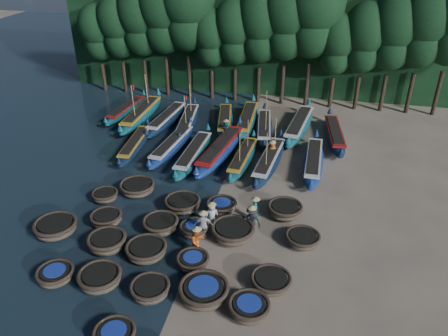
% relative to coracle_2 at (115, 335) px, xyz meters
% --- Properties ---
extents(ground, '(120.00, 120.00, 0.00)m').
position_rel_coracle_2_xyz_m(ground, '(1.71, 9.17, -0.39)').
color(ground, gray).
rests_on(ground, ground).
extents(foliage_wall, '(40.00, 3.00, 10.00)m').
position_rel_coracle_2_xyz_m(foliage_wall, '(1.71, 32.67, 4.61)').
color(foliage_wall, black).
rests_on(foliage_wall, ground).
extents(coracle_2, '(2.10, 2.10, 0.67)m').
position_rel_coracle_2_xyz_m(coracle_2, '(0.00, 0.00, 0.00)').
color(coracle_2, brown).
rests_on(coracle_2, ground).
extents(coracle_5, '(2.24, 2.24, 0.68)m').
position_rel_coracle_2_xyz_m(coracle_5, '(-4.33, 2.73, 0.00)').
color(coracle_5, brown).
rests_on(coracle_5, ground).
extents(coracle_6, '(2.23, 2.23, 0.80)m').
position_rel_coracle_2_xyz_m(coracle_6, '(-2.06, 2.90, 0.07)').
color(coracle_6, brown).
rests_on(coracle_6, ground).
extents(coracle_7, '(1.99, 1.99, 0.71)m').
position_rel_coracle_2_xyz_m(coracle_7, '(0.53, 2.76, 0.01)').
color(coracle_7, brown).
rests_on(coracle_7, ground).
extents(coracle_8, '(2.63, 2.63, 0.83)m').
position_rel_coracle_2_xyz_m(coracle_8, '(3.04, 3.08, 0.09)').
color(coracle_8, brown).
rests_on(coracle_8, ground).
extents(coracle_9, '(2.05, 2.05, 0.76)m').
position_rel_coracle_2_xyz_m(coracle_9, '(5.24, 2.57, 0.05)').
color(coracle_9, brown).
rests_on(coracle_9, ground).
extents(coracle_10, '(2.44, 2.44, 0.81)m').
position_rel_coracle_2_xyz_m(coracle_10, '(-6.29, 6.10, 0.07)').
color(coracle_10, brown).
rests_on(coracle_10, ground).
extents(coracle_11, '(2.32, 2.32, 0.85)m').
position_rel_coracle_2_xyz_m(coracle_11, '(-2.89, 5.45, 0.10)').
color(coracle_11, brown).
rests_on(coracle_11, ground).
extents(coracle_12, '(2.29, 2.29, 0.76)m').
position_rel_coracle_2_xyz_m(coracle_12, '(-0.63, 5.33, 0.04)').
color(coracle_12, brown).
rests_on(coracle_12, ground).
extents(coracle_13, '(2.01, 2.01, 0.68)m').
position_rel_coracle_2_xyz_m(coracle_13, '(1.96, 5.07, 0.00)').
color(coracle_13, brown).
rests_on(coracle_13, ground).
extents(coracle_14, '(2.33, 2.33, 0.65)m').
position_rel_coracle_2_xyz_m(coracle_14, '(6.00, 4.49, -0.02)').
color(coracle_14, brown).
rests_on(coracle_14, ground).
extents(coracle_15, '(2.14, 2.14, 0.72)m').
position_rel_coracle_2_xyz_m(coracle_15, '(-3.91, 7.51, 0.02)').
color(coracle_15, brown).
rests_on(coracle_15, ground).
extents(coracle_16, '(2.27, 2.27, 0.80)m').
position_rel_coracle_2_xyz_m(coracle_16, '(-0.63, 7.57, 0.07)').
color(coracle_16, brown).
rests_on(coracle_16, ground).
extents(coracle_17, '(1.70, 1.70, 0.68)m').
position_rel_coracle_2_xyz_m(coracle_17, '(1.33, 7.64, 0.01)').
color(coracle_17, brown).
rests_on(coracle_17, ground).
extents(coracle_18, '(2.88, 2.88, 0.84)m').
position_rel_coracle_2_xyz_m(coracle_18, '(3.49, 7.75, 0.09)').
color(coracle_18, brown).
rests_on(coracle_18, ground).
extents(coracle_19, '(2.34, 2.34, 0.66)m').
position_rel_coracle_2_xyz_m(coracle_19, '(7.31, 8.05, -0.01)').
color(coracle_19, brown).
rests_on(coracle_19, ground).
extents(coracle_20, '(1.66, 1.66, 0.64)m').
position_rel_coracle_2_xyz_m(coracle_20, '(-5.10, 9.81, -0.03)').
color(coracle_20, brown).
rests_on(coracle_20, ground).
extents(coracle_21, '(2.54, 2.54, 0.77)m').
position_rel_coracle_2_xyz_m(coracle_21, '(-3.43, 11.03, 0.05)').
color(coracle_21, brown).
rests_on(coracle_21, ground).
extents(coracle_22, '(2.72, 2.72, 0.78)m').
position_rel_coracle_2_xyz_m(coracle_22, '(-0.03, 9.86, 0.05)').
color(coracle_22, brown).
rests_on(coracle_22, ground).
extents(coracle_23, '(2.28, 2.28, 0.70)m').
position_rel_coracle_2_xyz_m(coracle_23, '(2.35, 10.16, 0.01)').
color(coracle_23, brown).
rests_on(coracle_23, ground).
extents(coracle_24, '(2.60, 2.60, 0.80)m').
position_rel_coracle_2_xyz_m(coracle_24, '(6.13, 10.48, 0.07)').
color(coracle_24, brown).
rests_on(coracle_24, ground).
extents(long_boat_2, '(1.77, 7.26, 1.28)m').
position_rel_coracle_2_xyz_m(long_boat_2, '(-5.89, 16.75, 0.10)').
color(long_boat_2, '#0E1D33').
rests_on(long_boat_2, ground).
extents(long_boat_3, '(2.25, 7.88, 1.39)m').
position_rel_coracle_2_xyz_m(long_boat_3, '(-3.05, 17.12, 0.14)').
color(long_boat_3, navy).
rests_on(long_boat_3, ground).
extents(long_boat_4, '(1.74, 8.09, 1.42)m').
position_rel_coracle_2_xyz_m(long_boat_4, '(-1.07, 16.11, 0.15)').
color(long_boat_4, '#10605D').
rests_on(long_boat_4, ground).
extents(long_boat_5, '(2.98, 9.04, 1.61)m').
position_rel_coracle_2_xyz_m(long_boat_5, '(0.75, 17.02, 0.22)').
color(long_boat_5, navy).
rests_on(long_boat_5, ground).
extents(long_boat_6, '(1.78, 7.26, 3.09)m').
position_rel_coracle_2_xyz_m(long_boat_6, '(2.57, 16.32, 0.10)').
color(long_boat_6, '#10605D').
rests_on(long_boat_6, ground).
extents(long_boat_7, '(2.26, 8.01, 3.42)m').
position_rel_coracle_2_xyz_m(long_boat_7, '(4.49, 16.19, 0.15)').
color(long_boat_7, '#0E1D33').
rests_on(long_boat_7, ground).
extents(long_boat_8, '(1.52, 7.96, 1.40)m').
position_rel_coracle_2_xyz_m(long_boat_8, '(7.58, 16.79, 0.14)').
color(long_boat_8, navy).
rests_on(long_boat_8, ground).
extents(long_boat_9, '(2.03, 7.31, 1.29)m').
position_rel_coracle_2_xyz_m(long_boat_9, '(-9.38, 23.26, 0.10)').
color(long_boat_9, '#10605D').
rests_on(long_boat_9, ground).
extents(long_boat_10, '(1.74, 9.03, 3.84)m').
position_rel_coracle_2_xyz_m(long_boat_10, '(-7.53, 22.32, 0.22)').
color(long_boat_10, '#10605D').
rests_on(long_boat_10, ground).
extents(long_boat_11, '(2.19, 8.16, 1.44)m').
position_rel_coracle_2_xyz_m(long_boat_11, '(-5.06, 21.92, 0.16)').
color(long_boat_11, '#0E1D33').
rests_on(long_boat_11, ground).
extents(long_boat_12, '(2.30, 7.99, 3.42)m').
position_rel_coracle_2_xyz_m(long_boat_12, '(-3.15, 21.78, 0.15)').
color(long_boat_12, '#0E1D33').
rests_on(long_boat_12, ground).
extents(long_boat_13, '(2.60, 7.64, 1.36)m').
position_rel_coracle_2_xyz_m(long_boat_13, '(-0.09, 22.67, 0.13)').
color(long_boat_13, '#10605D').
rests_on(long_boat_13, ground).
extents(long_boat_14, '(1.72, 8.49, 1.49)m').
position_rel_coracle_2_xyz_m(long_boat_14, '(1.78, 23.11, 0.18)').
color(long_boat_14, '#10605D').
rests_on(long_boat_14, ground).
extents(long_boat_15, '(2.29, 7.85, 3.36)m').
position_rel_coracle_2_xyz_m(long_boat_15, '(3.40, 21.86, 0.14)').
color(long_boat_15, '#0E1D33').
rests_on(long_boat_15, ground).
extents(long_boat_16, '(2.77, 8.91, 1.58)m').
position_rel_coracle_2_xyz_m(long_boat_16, '(6.19, 22.79, 0.21)').
color(long_boat_16, '#10605D').
rests_on(long_boat_16, ground).
extents(long_boat_17, '(2.25, 7.97, 1.41)m').
position_rel_coracle_2_xyz_m(long_boat_17, '(9.07, 21.69, 0.15)').
color(long_boat_17, '#0E1D33').
rests_on(long_boat_17, ground).
extents(fisherman_0, '(0.92, 0.83, 1.78)m').
position_rel_coracle_2_xyz_m(fisherman_0, '(2.12, 8.60, 0.47)').
color(fisherman_0, silver).
rests_on(fisherman_0, ground).
extents(fisherman_1, '(0.53, 0.67, 1.81)m').
position_rel_coracle_2_xyz_m(fisherman_1, '(4.46, 9.60, 0.52)').
color(fisherman_1, '#18655F').
rests_on(fisherman_1, ground).
extents(fisherman_2, '(1.04, 1.04, 1.90)m').
position_rel_coracle_2_xyz_m(fisherman_2, '(1.94, 6.08, 0.51)').
color(fisherman_2, '#C9581A').
rests_on(fisherman_2, ground).
extents(fisherman_3, '(1.29, 0.98, 1.97)m').
position_rel_coracle_2_xyz_m(fisherman_3, '(4.43, 8.45, 0.53)').
color(fisherman_3, black).
rests_on(fisherman_3, ground).
extents(fisherman_4, '(1.08, 0.60, 1.94)m').
position_rel_coracle_2_xyz_m(fisherman_4, '(1.91, 7.47, 0.54)').
color(fisherman_4, silver).
rests_on(fisherman_4, ground).
extents(fisherman_5, '(1.63, 0.72, 1.89)m').
position_rel_coracle_2_xyz_m(fisherman_5, '(0.56, 20.06, 0.49)').
color(fisherman_5, '#18655F').
rests_on(fisherman_5, ground).
extents(fisherman_6, '(0.80, 0.55, 1.76)m').
position_rel_coracle_2_xyz_m(fisherman_6, '(4.57, 17.27, 0.46)').
color(fisherman_6, '#C9581A').
rests_on(fisherman_6, ground).
extents(tree_0, '(3.68, 3.68, 8.68)m').
position_rel_coracle_2_xyz_m(tree_0, '(-14.29, 29.17, 5.58)').
color(tree_0, black).
rests_on(tree_0, ground).
extents(tree_1, '(4.09, 4.09, 9.65)m').
position_rel_coracle_2_xyz_m(tree_1, '(-11.99, 29.17, 6.26)').
color(tree_1, black).
rests_on(tree_1, ground).
extents(tree_2, '(4.51, 4.51, 10.63)m').
position_rel_coracle_2_xyz_m(tree_2, '(-9.69, 29.17, 6.93)').
color(tree_2, black).
rests_on(tree_2, ground).
extents(tree_3, '(4.92, 4.92, 11.60)m').
position_rel_coracle_2_xyz_m(tree_3, '(-7.39, 29.17, 7.61)').
color(tree_3, black).
rests_on(tree_3, ground).
extents(tree_4, '(5.34, 5.34, 12.58)m').
position_rel_coracle_2_xyz_m(tree_4, '(-5.09, 29.17, 8.28)').
color(tree_4, black).
rests_on(tree_4, ground).
extents(tree_5, '(3.68, 3.68, 8.68)m').
position_rel_coracle_2_xyz_m(tree_5, '(-2.79, 29.17, 5.58)').
color(tree_5, black).
rests_on(tree_5, ground).
extents(tree_6, '(4.09, 4.09, 9.65)m').
position_rel_coracle_2_xyz_m(tree_6, '(-0.49, 29.17, 6.26)').
color(tree_6, black).
rests_on(tree_6, ground).
extents(tree_7, '(4.51, 4.51, 10.63)m').
position_rel_coracle_2_xyz_m(tree_7, '(1.81, 29.17, 6.93)').
color(tree_7, black).
rests_on(tree_7, ground).
extents(tree_8, '(4.92, 4.92, 11.60)m').
position_rel_coracle_2_xyz_m(tree_8, '(4.11, 29.17, 7.61)').
color(tree_8, black).
rests_on(tree_8, ground).
extents(tree_9, '(5.34, 5.34, 12.58)m').
position_rel_coracle_2_xyz_m(tree_9, '(6.41, 29.17, 8.28)').
color(tree_9, black).
rests_on(tree_9, ground).
extents(tree_10, '(3.68, 3.68, 8.68)m').
position_rel_coracle_2_xyz_m(tree_10, '(8.71, 29.17, 5.58)').
color(tree_10, black).
rests_on(tree_10, ground).
extents(tree_11, '(4.09, 4.09, 9.65)m').
position_rel_coracle_2_xyz_m(tree_11, '(11.01, 29.17, 6.26)').
color(tree_11, black).
rests_on(tree_11, ground).
extents(tree_12, '(4.51, 4.51, 10.63)m').
position_rel_coracle_2_xyz_m(tree_12, '(13.31, 29.17, 6.93)').
color(tree_12, black).
rests_on(tree_12, ground).
extents(tree_13, '(4.92, 4.92, 11.60)m').
position_rel_coracle_2_xyz_m(tree_13, '(15.61, 29.17, 7.61)').
color(tree_13, black).
rests_on(tree_13, ground).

